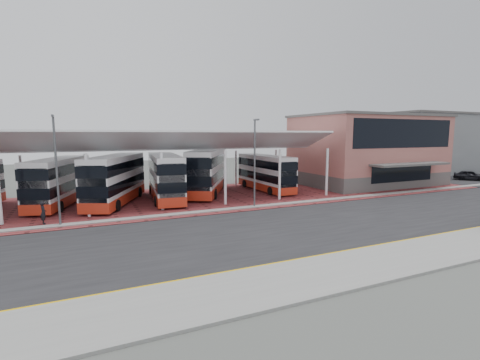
{
  "coord_description": "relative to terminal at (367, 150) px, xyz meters",
  "views": [
    {
      "loc": [
        -12.35,
        -21.8,
        6.73
      ],
      "look_at": [
        1.16,
        7.66,
        2.44
      ],
      "focal_mm": 26.0,
      "sensor_mm": 36.0,
      "label": 1
    }
  ],
  "objects": [
    {
      "name": "bus_1",
      "position": [
        -37.36,
        0.93,
        -2.4
      ],
      "size": [
        5.57,
        10.99,
        4.43
      ],
      "rotation": [
        0.0,
        0.0,
        -0.3
      ],
      "color": "white",
      "rests_on": "forecourt"
    },
    {
      "name": "north_kerb",
      "position": [
        -23.0,
        -7.72,
        -4.59
      ],
      "size": [
        120.0,
        0.8,
        0.14
      ],
      "primitive_type": "cube",
      "color": "gray",
      "rests_on": "ground"
    },
    {
      "name": "pedestrian",
      "position": [
        -38.14,
        -6.63,
        -3.74
      ],
      "size": [
        0.58,
        0.72,
        1.71
      ],
      "primitive_type": "imported",
      "rotation": [
        0.0,
        0.0,
        1.87
      ],
      "color": "black",
      "rests_on": "forecourt"
    },
    {
      "name": "terminal",
      "position": [
        0.0,
        0.0,
        0.0
      ],
      "size": [
        18.4,
        14.4,
        9.25
      ],
      "color": "#55524F",
      "rests_on": "ground"
    },
    {
      "name": "bus_4",
      "position": [
        -22.39,
        1.35,
        -2.14
      ],
      "size": [
        8.18,
        11.85,
        4.95
      ],
      "rotation": [
        0.0,
        0.0,
        -0.5
      ],
      "color": "white",
      "rests_on": "forecourt"
    },
    {
      "name": "sidewalk",
      "position": [
        -23.0,
        -22.92,
        -4.59
      ],
      "size": [
        120.0,
        4.0,
        0.14
      ],
      "primitive_type": "cube",
      "color": "gray",
      "rests_on": "ground"
    },
    {
      "name": "warehouse",
      "position": [
        25.0,
        10.08,
        0.5
      ],
      "size": [
        30.5,
        20.5,
        10.25
      ],
      "color": "slate",
      "rests_on": "ground"
    },
    {
      "name": "lamp_west",
      "position": [
        -37.0,
        -7.65,
        -0.3
      ],
      "size": [
        0.16,
        0.9,
        8.07
      ],
      "color": "#55575C",
      "rests_on": "ground"
    },
    {
      "name": "forecourt",
      "position": [
        -21.0,
        -0.92,
        -4.63
      ],
      "size": [
        72.0,
        16.0,
        0.06
      ],
      "primitive_type": "cube",
      "color": "maroon",
      "rests_on": "ground"
    },
    {
      "name": "carpark_car_a",
      "position": [
        15.99,
        -4.16,
        -3.86
      ],
      "size": [
        3.77,
        4.47,
        1.44
      ],
      "primitive_type": "imported",
      "rotation": [
        0.0,
        0.0,
        0.59
      ],
      "color": "black",
      "rests_on": "carpark_surface"
    },
    {
      "name": "ground",
      "position": [
        -23.0,
        -13.92,
        -4.66
      ],
      "size": [
        140.0,
        140.0,
        0.0
      ],
      "primitive_type": "plane",
      "color": "#464944"
    },
    {
      "name": "road",
      "position": [
        -23.0,
        -14.92,
        -4.65
      ],
      "size": [
        120.0,
        14.0,
        0.02
      ],
      "primitive_type": "cube",
      "color": "black",
      "rests_on": "ground"
    },
    {
      "name": "bus_2",
      "position": [
        -32.45,
        -0.59,
        -2.29
      ],
      "size": [
        6.88,
        11.35,
        4.64
      ],
      "rotation": [
        0.0,
        0.0,
        -0.41
      ],
      "color": "white",
      "rests_on": "forecourt"
    },
    {
      "name": "yellow_line_near",
      "position": [
        -23.0,
        -20.92,
        -4.63
      ],
      "size": [
        120.0,
        0.12,
        0.01
      ],
      "primitive_type": "cube",
      "color": "#EBB400",
      "rests_on": "road"
    },
    {
      "name": "lamp_east",
      "position": [
        -21.0,
        -7.65,
        -0.3
      ],
      "size": [
        0.16,
        0.9,
        8.07
      ],
      "color": "#55575C",
      "rests_on": "ground"
    },
    {
      "name": "bus_3",
      "position": [
        -27.61,
        -0.41,
        -2.32
      ],
      "size": [
        3.76,
        11.34,
        4.59
      ],
      "rotation": [
        0.0,
        0.0,
        -0.11
      ],
      "color": "white",
      "rests_on": "forecourt"
    },
    {
      "name": "bus_5",
      "position": [
        -15.49,
        0.35,
        -2.52
      ],
      "size": [
        2.62,
        10.17,
        4.18
      ],
      "rotation": [
        0.0,
        0.0,
        0.01
      ],
      "color": "white",
      "rests_on": "forecourt"
    },
    {
      "name": "canopy",
      "position": [
        -29.0,
        0.01,
        1.14
      ],
      "size": [
        37.0,
        11.63,
        7.07
      ],
      "color": "white",
      "rests_on": "ground"
    },
    {
      "name": "yellow_line_far",
      "position": [
        -23.0,
        -20.62,
        -4.63
      ],
      "size": [
        120.0,
        0.12,
        0.01
      ],
      "primitive_type": "cube",
      "color": "#EBB400",
      "rests_on": "road"
    }
  ]
}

